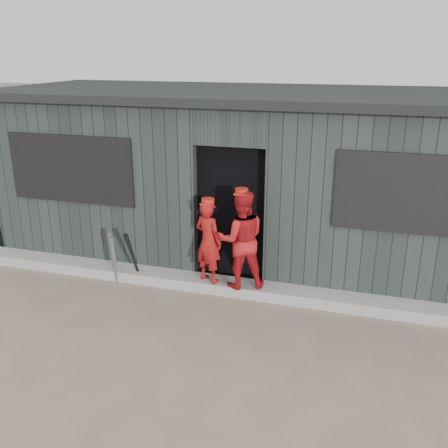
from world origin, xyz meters
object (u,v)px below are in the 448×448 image
(bat_mid, at_px, (114,260))
(player_red_left, at_px, (208,241))
(bat_left, at_px, (113,256))
(dugout, at_px, (254,174))
(bat_right, at_px, (133,257))
(player_red_right, at_px, (241,239))
(player_grey_back, at_px, (275,242))

(bat_mid, height_order, player_red_left, player_red_left)
(bat_left, relative_size, dugout, 0.09)
(bat_right, distance_m, player_red_right, 1.62)
(player_red_left, bearing_deg, bat_left, 26.87)
(dugout, bearing_deg, player_red_left, -97.09)
(bat_mid, bearing_deg, dugout, 50.31)
(player_red_right, relative_size, dugout, 0.16)
(player_red_left, xyz_separation_m, player_red_right, (0.46, -0.02, 0.09))
(bat_mid, bearing_deg, bat_right, 14.34)
(player_red_right, bearing_deg, player_grey_back, -138.03)
(bat_left, relative_size, bat_right, 0.88)
(player_red_left, bearing_deg, bat_right, 29.44)
(bat_mid, relative_size, player_red_right, 0.54)
(player_grey_back, bearing_deg, bat_left, 36.63)
(bat_left, bearing_deg, bat_mid, -52.32)
(bat_left, height_order, bat_mid, bat_left)
(bat_right, bearing_deg, dugout, 54.40)
(player_grey_back, bearing_deg, dugout, -43.05)
(player_red_right, xyz_separation_m, dugout, (-0.25, 1.75, 0.46))
(bat_right, distance_m, player_red_left, 1.15)
(player_red_right, bearing_deg, player_red_left, -24.67)
(bat_left, height_order, bat_right, bat_right)
(bat_right, distance_m, dugout, 2.42)
(bat_mid, distance_m, bat_right, 0.28)
(bat_mid, xyz_separation_m, player_grey_back, (2.16, 0.82, 0.21))
(bat_mid, bearing_deg, player_grey_back, 20.73)
(bat_left, bearing_deg, player_red_right, 1.59)
(bat_left, xyz_separation_m, player_grey_back, (2.24, 0.72, 0.20))
(player_red_right, relative_size, player_grey_back, 1.17)
(bat_left, distance_m, player_grey_back, 2.36)
(bat_left, distance_m, player_red_right, 1.96)
(bat_mid, bearing_deg, bat_left, 127.68)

